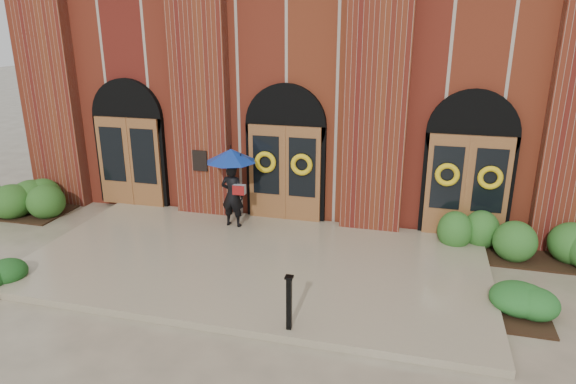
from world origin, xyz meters
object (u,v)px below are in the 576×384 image
(metal_post, at_px, (289,302))
(hedge_wall_right, at_px, (520,238))
(man_with_umbrella, at_px, (232,173))
(hedge_wall_left, at_px, (4,196))

(metal_post, relative_size, hedge_wall_right, 0.30)
(man_with_umbrella, height_order, hedge_wall_right, man_with_umbrella)
(metal_post, xyz_separation_m, hedge_wall_left, (-9.41, 3.94, -0.24))
(hedge_wall_right, bearing_deg, man_with_umbrella, -177.49)
(hedge_wall_left, relative_size, hedge_wall_right, 1.00)
(man_with_umbrella, xyz_separation_m, hedge_wall_right, (6.88, 0.30, -1.13))
(metal_post, bearing_deg, hedge_wall_left, 157.27)
(metal_post, relative_size, hedge_wall_left, 0.30)
(hedge_wall_left, bearing_deg, hedge_wall_right, 2.18)
(hedge_wall_left, bearing_deg, metal_post, -22.73)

